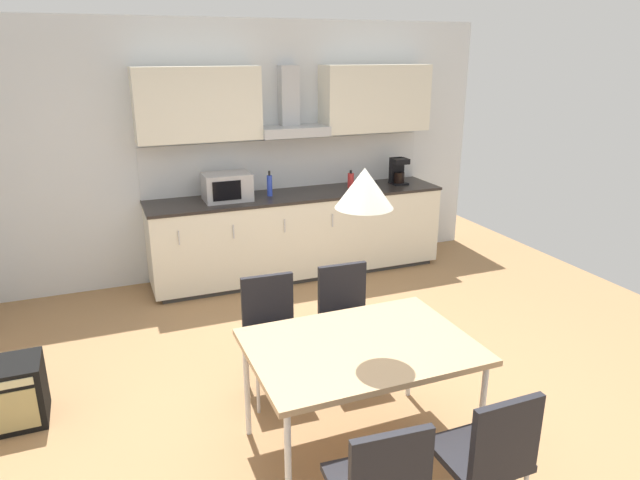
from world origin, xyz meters
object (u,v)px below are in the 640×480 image
bottle_blue (270,185)px  guitar_amp (2,395)px  bottle_red (351,180)px  dining_table (360,351)px  coffee_maker (398,171)px  chair_near_right (490,451)px  pendant_lamp (364,188)px  chair_far_right (347,311)px  microwave (227,187)px  chair_far_left (271,324)px

bottle_blue → guitar_amp: (-2.45, -1.88, -0.82)m
bottle_red → guitar_amp: size_ratio=0.38×
dining_table → bottle_blue: bearing=83.0°
coffee_maker → bottle_blue: bearing=-179.7°
coffee_maker → chair_near_right: bearing=-112.8°
bottle_red → pendant_lamp: bearing=-113.7°
bottle_red → chair_far_right: (-1.03, -2.18, -0.47)m
coffee_maker → pendant_lamp: 3.62m
microwave → bottle_red: 1.43m
chair_far_left → pendant_lamp: 1.46m
chair_near_right → chair_far_left: bearing=109.1°
bottle_red → bottle_blue: bottle_blue is taller
chair_far_left → chair_near_right: 1.80m
microwave → guitar_amp: (-1.99, -1.86, -0.84)m
microwave → dining_table: size_ratio=0.37×
chair_far_right → guitar_amp: chair_far_right is taller
chair_near_right → coffee_maker: bearing=67.2°
bottle_red → pendant_lamp: 3.38m
chair_far_left → guitar_amp: bearing=171.4°
coffee_maker → chair_far_right: bearing=-126.9°
microwave → bottle_blue: 0.46m
dining_table → bottle_red: bearing=66.3°
chair_far_left → microwave: bearing=84.7°
coffee_maker → chair_far_left: coffee_maker is taller
chair_near_right → guitar_amp: size_ratio=1.67×
microwave → bottle_blue: bearing=2.2°
microwave → pendant_lamp: bearing=-88.2°
dining_table → chair_far_left: chair_far_left is taller
coffee_maker → chair_near_right: (-1.62, -3.86, -0.54)m
bottle_blue → dining_table: 3.04m
coffee_maker → microwave: bearing=-179.3°
chair_far_right → bottle_blue: bearing=88.2°
microwave → bottle_blue: (0.46, 0.02, -0.03)m
dining_table → chair_far_right: 0.92m
microwave → chair_far_right: (0.39, -2.13, -0.53)m
chair_far_right → pendant_lamp: size_ratio=2.72×
bottle_red → guitar_amp: 3.99m
dining_table → guitar_amp: (-2.08, 1.12, -0.48)m
bottle_blue → chair_far_left: bottle_blue is taller
coffee_maker → guitar_amp: 4.51m
bottle_red → chair_near_right: (-1.03, -3.88, -0.47)m
microwave → chair_far_left: bearing=-95.3°
chair_far_left → guitar_amp: (-1.79, 0.27, -0.31)m
coffee_maker → chair_near_right: 4.22m
bottle_red → chair_far_left: bottle_red is taller
bottle_blue → dining_table: size_ratio=0.20×
microwave → chair_near_right: microwave is taller
guitar_amp → chair_far_right: bearing=-6.5°
chair_far_right → chair_near_right: 1.70m
coffee_maker → guitar_amp: size_ratio=0.58×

